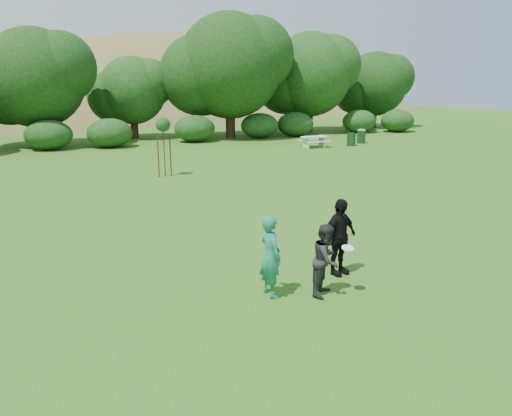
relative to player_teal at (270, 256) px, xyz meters
The scene contains 11 objects.
ground 1.51m from the player_teal, ahead, with size 120.00×120.00×0.00m, color #19470C.
player_teal is the anchor object (origin of this frame).
player_grey 1.22m from the player_teal, 22.94° to the right, with size 0.77×0.60×1.59m, color #252527.
player_black 2.07m from the player_teal, 10.01° to the left, with size 1.10×0.46×1.87m, color black.
trash_can_near 25.97m from the player_teal, 49.51° to the left, with size 0.60×0.60×0.90m, color #153A1D.
frisbee 1.67m from the player_teal, 24.94° to the right, with size 0.27×0.27×0.08m.
sapling 14.58m from the player_teal, 82.82° to the left, with size 0.70×0.70×2.85m.
picnic_table 24.62m from the player_teal, 55.15° to the left, with size 1.80×1.48×0.76m.
trash_can_lidded 27.61m from the player_teal, 48.23° to the left, with size 0.60×0.60×1.05m.
hillside 69.80m from the player_teal, 89.46° to the left, with size 150.00×72.00×52.00m.
tree_row 29.44m from the player_teal, 81.27° to the left, with size 53.92×10.38×9.62m.
Camera 1 is at (-5.94, -9.08, 4.59)m, focal length 35.00 mm.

